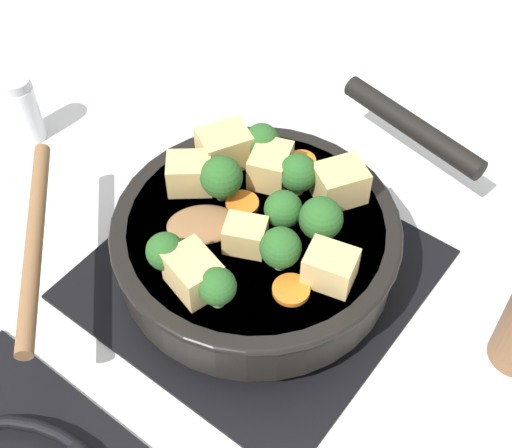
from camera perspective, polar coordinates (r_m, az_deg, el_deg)
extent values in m
plane|color=silver|center=(0.74, 0.00, -4.10)|extent=(2.40, 2.40, 0.00)
cube|color=black|center=(0.74, 0.00, -3.92)|extent=(0.31, 0.31, 0.01)
torus|color=black|center=(0.73, 0.00, -3.18)|extent=(0.24, 0.24, 0.01)
cube|color=black|center=(0.73, 0.00, -3.18)|extent=(0.01, 0.23, 0.01)
cube|color=black|center=(0.73, 0.00, -3.18)|extent=(0.23, 0.01, 0.01)
cylinder|color=black|center=(0.70, 0.00, -1.49)|extent=(0.27, 0.27, 0.06)
cylinder|color=brown|center=(0.70, 0.00, -1.29)|extent=(0.25, 0.25, 0.05)
torus|color=black|center=(0.68, 0.00, -0.22)|extent=(0.28, 0.28, 0.01)
cylinder|color=black|center=(0.81, 12.40, 7.66)|extent=(0.19, 0.06, 0.02)
ellipsoid|color=brown|center=(0.67, -4.29, -0.04)|extent=(0.08, 0.08, 0.01)
cylinder|color=brown|center=(0.69, -17.32, -1.27)|extent=(0.18, 0.18, 0.02)
cube|color=#DBB770|center=(0.72, -2.55, 6.12)|extent=(0.06, 0.06, 0.04)
cube|color=#DBB770|center=(0.63, 5.96, -3.47)|extent=(0.05, 0.04, 0.03)
cube|color=#DBB770|center=(0.70, 1.16, 4.70)|extent=(0.05, 0.05, 0.04)
cube|color=#DBB770|center=(0.65, -0.86, -0.92)|extent=(0.05, 0.04, 0.03)
cube|color=#DBB770|center=(0.69, 6.73, 3.25)|extent=(0.06, 0.06, 0.04)
cube|color=#DBB770|center=(0.62, -5.25, -3.81)|extent=(0.05, 0.05, 0.04)
cube|color=#DBB770|center=(0.70, -5.17, 4.18)|extent=(0.06, 0.05, 0.03)
cylinder|color=#709956|center=(0.70, 3.32, 2.97)|extent=(0.01, 0.01, 0.01)
sphere|color=#285B23|center=(0.69, 3.40, 4.11)|extent=(0.04, 0.04, 0.04)
cylinder|color=#709956|center=(0.66, 5.09, -0.75)|extent=(0.01, 0.01, 0.01)
sphere|color=#285B23|center=(0.65, 5.22, 0.44)|extent=(0.04, 0.04, 0.04)
cylinder|color=#709956|center=(0.62, -3.06, -5.98)|extent=(0.01, 0.01, 0.01)
sphere|color=#285B23|center=(0.60, -3.14, -4.99)|extent=(0.03, 0.03, 0.03)
cylinder|color=#709956|center=(0.65, -7.11, -3.22)|extent=(0.01, 0.01, 0.01)
sphere|color=#285B23|center=(0.63, -7.27, -2.18)|extent=(0.03, 0.03, 0.03)
cylinder|color=#709956|center=(0.73, 0.46, 5.54)|extent=(0.01, 0.01, 0.01)
sphere|color=#285B23|center=(0.72, 0.47, 6.66)|extent=(0.04, 0.04, 0.04)
cylinder|color=#709956|center=(0.64, 1.93, -3.01)|extent=(0.01, 0.01, 0.01)
sphere|color=#285B23|center=(0.63, 1.98, -1.90)|extent=(0.04, 0.04, 0.04)
cylinder|color=#709956|center=(0.70, -2.72, 2.54)|extent=(0.01, 0.01, 0.01)
sphere|color=#285B23|center=(0.68, -2.79, 3.77)|extent=(0.04, 0.04, 0.04)
cylinder|color=#709956|center=(0.67, 2.15, 0.10)|extent=(0.01, 0.01, 0.01)
sphere|color=#285B23|center=(0.66, 2.19, 1.19)|extent=(0.04, 0.04, 0.04)
cylinder|color=orange|center=(0.69, -1.10, 1.63)|extent=(0.03, 0.03, 0.01)
cylinder|color=orange|center=(0.73, 3.68, 5.04)|extent=(0.03, 0.03, 0.01)
cylinder|color=orange|center=(0.63, 2.83, -5.29)|extent=(0.03, 0.03, 0.01)
cylinder|color=orange|center=(0.66, -7.56, -1.85)|extent=(0.03, 0.03, 0.01)
cylinder|color=white|center=(0.90, -17.98, 8.46)|extent=(0.04, 0.04, 0.07)
cylinder|color=#B7B7BC|center=(0.87, -18.66, 10.58)|extent=(0.03, 0.03, 0.01)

